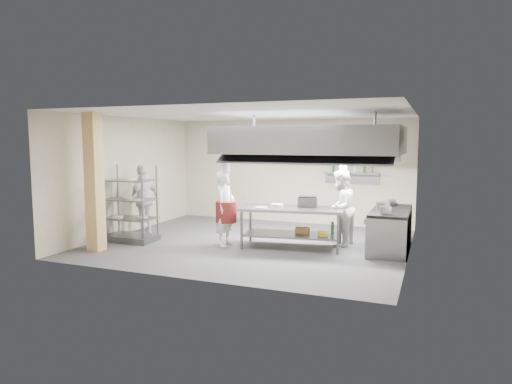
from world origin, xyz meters
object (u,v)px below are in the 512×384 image
at_px(cooking_range, 390,231).
at_px(chef_line, 340,208).
at_px(griddle, 308,202).
at_px(pass_rack, 130,204).
at_px(stockpot, 383,207).
at_px(island, 292,228).
at_px(chef_plating, 144,199).
at_px(chef_head, 225,208).

xyz_separation_m(cooking_range, chef_line, (-1.10, -0.02, 0.45)).
relative_size(chef_line, griddle, 4.04).
bearing_deg(chef_line, cooking_range, 100.70).
bearing_deg(pass_rack, stockpot, 8.54).
bearing_deg(island, griddle, 37.03).
height_order(chef_plating, griddle, chef_plating).
relative_size(cooking_range, chef_line, 1.15).
distance_m(chef_line, griddle, 0.76).
bearing_deg(chef_plating, cooking_range, 98.78).
xyz_separation_m(chef_line, stockpot, (0.96, -0.30, 0.13)).
bearing_deg(island, chef_head, -175.20).
height_order(chef_plating, stockpot, chef_plating).
xyz_separation_m(island, pass_rack, (-3.78, -0.77, 0.45)).
relative_size(chef_head, chef_line, 0.98).
bearing_deg(chef_plating, pass_rack, 17.68).
relative_size(cooking_range, stockpot, 7.16).
height_order(pass_rack, chef_plating, pass_rack).
xyz_separation_m(chef_line, chef_plating, (-4.96, -0.48, 0.03)).
distance_m(chef_head, chef_plating, 2.54).
bearing_deg(stockpot, griddle, 179.24).
distance_m(cooking_range, chef_line, 1.19).
distance_m(island, griddle, 0.69).
bearing_deg(chef_line, pass_rack, -64.74).
bearing_deg(island, cooking_range, 7.92).
distance_m(griddle, stockpot, 1.65).
bearing_deg(cooking_range, griddle, -170.40).
height_order(island, cooking_range, island).
height_order(island, griddle, griddle).
distance_m(chef_plating, griddle, 4.28).
height_order(cooking_range, chef_plating, chef_plating).
xyz_separation_m(chef_head, chef_line, (2.45, 0.90, 0.02)).
relative_size(pass_rack, cooking_range, 0.91).
bearing_deg(cooking_range, pass_rack, -166.93).
height_order(pass_rack, chef_head, pass_rack).
xyz_separation_m(pass_rack, chef_head, (2.30, 0.44, -0.05)).
distance_m(chef_head, stockpot, 3.47).
bearing_deg(pass_rack, chef_head, 9.09).
xyz_separation_m(chef_head, chef_plating, (-2.51, 0.42, 0.04)).
bearing_deg(stockpot, island, -172.25).
distance_m(island, cooking_range, 2.16).
xyz_separation_m(island, cooking_range, (2.08, 0.59, -0.04)).
xyz_separation_m(island, chef_plating, (-3.99, 0.09, 0.44)).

